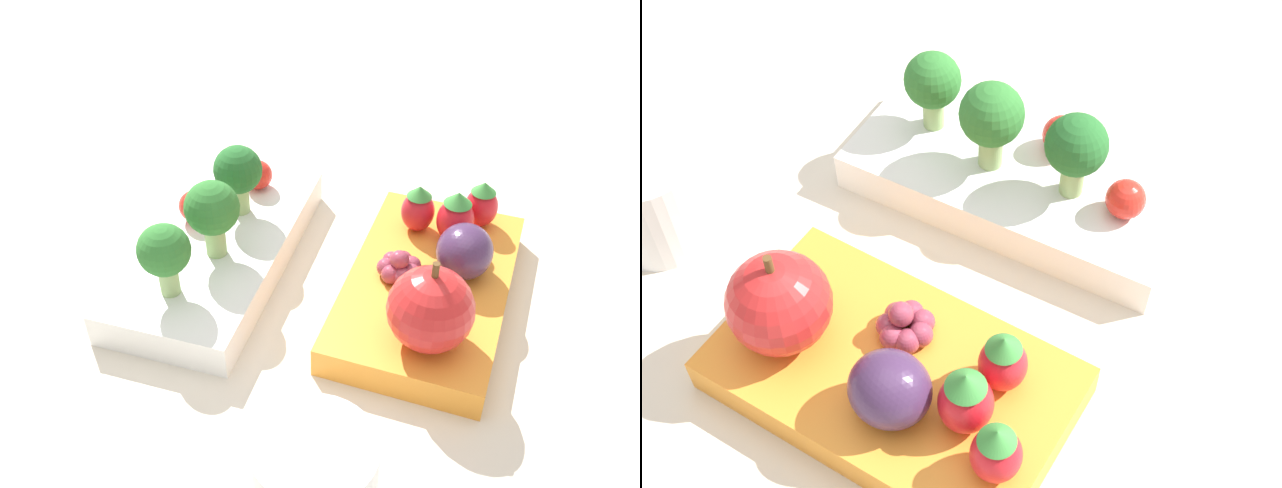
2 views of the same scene
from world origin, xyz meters
TOP-DOWN VIEW (x-y plane):
  - ground_plane at (0.00, 0.00)m, footprint 4.00×4.00m
  - bento_box_savoury at (-0.01, 0.08)m, footprint 0.22×0.11m
  - bento_box_fruit at (0.01, -0.08)m, footprint 0.19×0.11m
  - broccoli_floret_0 at (0.03, 0.07)m, footprint 0.04×0.04m
  - broccoli_floret_1 at (-0.07, 0.08)m, footprint 0.04×0.04m
  - broccoli_floret_2 at (-0.02, 0.07)m, footprint 0.04×0.04m
  - cherry_tomato_0 at (0.01, 0.10)m, footprint 0.02×0.02m
  - cherry_tomato_1 at (0.07, 0.07)m, footprint 0.02×0.02m
  - apple at (-0.05, -0.09)m, footprint 0.06×0.06m
  - strawberry_0 at (0.06, -0.09)m, footprint 0.03×0.03m
  - strawberry_1 at (0.08, -0.10)m, footprint 0.03×0.03m
  - strawberry_2 at (0.06, -0.06)m, footprint 0.03×0.03m
  - plum at (0.02, -0.10)m, footprint 0.04×0.04m
  - grape_cluster at (0.00, -0.06)m, footprint 0.03×0.03m
  - drinking_cup at (-0.18, -0.06)m, footprint 0.07×0.07m

SIDE VIEW (x-z plane):
  - ground_plane at x=0.00m, z-range 0.00..0.00m
  - bento_box_fruit at x=0.01m, z-range 0.00..0.02m
  - bento_box_savoury at x=-0.01m, z-range 0.00..0.03m
  - drinking_cup at x=-0.18m, z-range 0.00..0.06m
  - grape_cluster at x=0.00m, z-range 0.02..0.04m
  - cherry_tomato_1 at x=0.07m, z-range 0.03..0.05m
  - cherry_tomato_0 at x=0.01m, z-range 0.03..0.05m
  - strawberry_1 at x=0.08m, z-range 0.02..0.06m
  - strawberry_2 at x=0.06m, z-range 0.02..0.06m
  - plum at x=0.02m, z-range 0.02..0.06m
  - strawberry_0 at x=0.06m, z-range 0.02..0.07m
  - apple at x=-0.05m, z-range 0.02..0.08m
  - broccoli_floret_1 at x=-0.07m, z-range 0.03..0.09m
  - broccoli_floret_0 at x=0.03m, z-range 0.03..0.09m
  - broccoli_floret_2 at x=-0.02m, z-range 0.03..0.09m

